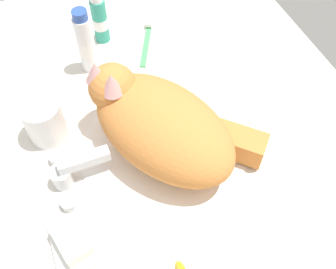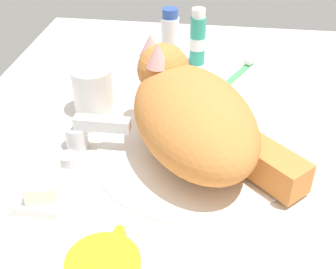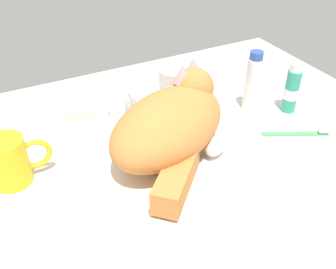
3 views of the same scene
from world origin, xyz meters
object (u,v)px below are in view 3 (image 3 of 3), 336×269
at_px(cat, 172,124).
at_px(mouthwash_bottle, 292,89).
at_px(soap_bar, 82,112).
at_px(faucet, 134,104).
at_px(toothpaste_bottle, 253,83).
at_px(coffee_mug, 10,161).
at_px(rinse_cup, 174,85).
at_px(toothbrush, 300,133).

relative_size(cat, mouthwash_bottle, 2.69).
bearing_deg(soap_bar, faucet, -11.57).
bearing_deg(cat, toothpaste_bottle, 15.38).
relative_size(toothpaste_bottle, mouthwash_bottle, 1.20).
height_order(faucet, mouthwash_bottle, mouthwash_bottle).
height_order(soap_bar, toothpaste_bottle, toothpaste_bottle).
bearing_deg(faucet, soap_bar, 168.43).
height_order(toothpaste_bottle, mouthwash_bottle, toothpaste_bottle).
distance_m(coffee_mug, mouthwash_bottle, 0.62).
distance_m(cat, toothpaste_bottle, 0.25).
bearing_deg(soap_bar, toothpaste_bottle, -18.86).
height_order(faucet, toothpaste_bottle, toothpaste_bottle).
distance_m(faucet, mouthwash_bottle, 0.36).
height_order(rinse_cup, mouthwash_bottle, mouthwash_bottle).
bearing_deg(soap_bar, cat, -56.63).
bearing_deg(mouthwash_bottle, toothbrush, -116.78).
distance_m(faucet, cat, 0.17).
relative_size(soap_bar, toothpaste_bottle, 0.46).
height_order(soap_bar, toothbrush, soap_bar).
distance_m(soap_bar, mouthwash_bottle, 0.48).
xyz_separation_m(faucet, cat, (0.01, -0.17, 0.05)).
xyz_separation_m(mouthwash_bottle, toothbrush, (-0.04, -0.09, -0.05)).
xyz_separation_m(cat, toothbrush, (0.27, -0.07, -0.06)).
distance_m(cat, soap_bar, 0.24).
distance_m(toothpaste_bottle, toothbrush, 0.15).
bearing_deg(coffee_mug, faucet, 20.95).
relative_size(faucet, coffee_mug, 1.06).
distance_m(faucet, toothbrush, 0.37).
distance_m(soap_bar, toothpaste_bottle, 0.39).
bearing_deg(toothpaste_bottle, soap_bar, 161.14).
bearing_deg(toothpaste_bottle, faucet, 157.94).
height_order(mouthwash_bottle, toothbrush, mouthwash_bottle).
bearing_deg(toothbrush, coffee_mug, 167.21).
bearing_deg(rinse_cup, toothbrush, -55.82).
bearing_deg(rinse_cup, faucet, -172.02).
xyz_separation_m(cat, rinse_cup, (0.10, 0.18, -0.03)).
xyz_separation_m(soap_bar, toothpaste_bottle, (0.37, -0.13, 0.04)).
bearing_deg(rinse_cup, toothpaste_bottle, -39.63).
xyz_separation_m(cat, coffee_mug, (-0.30, 0.06, -0.02)).
relative_size(coffee_mug, mouthwash_bottle, 0.95).
bearing_deg(coffee_mug, mouthwash_bottle, -3.78).
distance_m(cat, mouthwash_bottle, 0.32).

